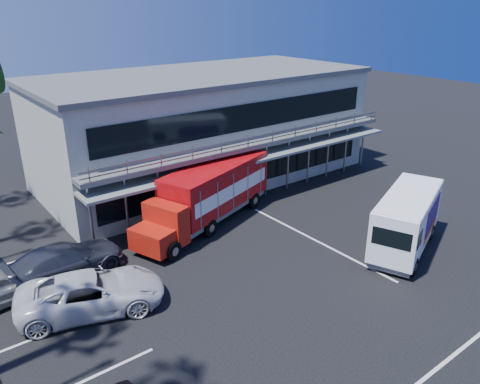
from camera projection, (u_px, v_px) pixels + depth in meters
ground at (334, 278)px, 21.20m from camera, size 120.00×120.00×0.00m
building at (204, 126)px, 32.49m from camera, size 22.40×12.00×7.30m
red_truck at (209, 193)px, 25.95m from camera, size 9.87×5.32×3.26m
white_van at (406, 221)px, 23.09m from camera, size 6.52×4.23×3.01m
parked_car_c at (92, 292)px, 18.75m from camera, size 6.29×4.32×1.60m
parked_car_d at (65, 261)px, 21.11m from camera, size 5.50×2.58×1.55m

